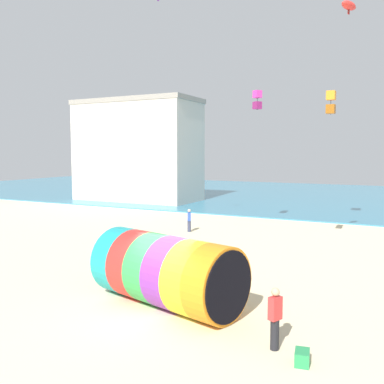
# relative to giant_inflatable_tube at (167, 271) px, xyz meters

# --- Properties ---
(ground_plane) EXTENTS (120.00, 120.00, 0.00)m
(ground_plane) POSITION_rel_giant_inflatable_tube_xyz_m (0.04, -1.02, -1.24)
(ground_plane) COLOR beige
(sea) EXTENTS (120.00, 40.00, 0.10)m
(sea) POSITION_rel_giant_inflatable_tube_xyz_m (0.04, 40.71, -1.19)
(sea) COLOR teal
(sea) RESTS_ON ground
(giant_inflatable_tube) EXTENTS (5.92, 3.79, 2.48)m
(giant_inflatable_tube) POSITION_rel_giant_inflatable_tube_xyz_m (0.00, 0.00, 0.00)
(giant_inflatable_tube) COLOR teal
(giant_inflatable_tube) RESTS_ON ground
(kite_handler) EXTENTS (0.35, 0.42, 1.72)m
(kite_handler) POSITION_rel_giant_inflatable_tube_xyz_m (4.31, -1.58, -0.36)
(kite_handler) COLOR black
(kite_handler) RESTS_ON ground
(kite_red_parafoil) EXTENTS (0.82, 1.21, 0.60)m
(kite_red_parafoil) POSITION_rel_giant_inflatable_tube_xyz_m (4.65, 8.38, 10.69)
(kite_red_parafoil) COLOR red
(kite_orange_box) EXTENTS (0.44, 0.44, 1.23)m
(kite_orange_box) POSITION_rel_giant_inflatable_tube_xyz_m (3.64, 10.62, 6.69)
(kite_orange_box) COLOR orange
(kite_magenta_box) EXTENTS (0.63, 0.63, 1.30)m
(kite_magenta_box) POSITION_rel_giant_inflatable_tube_xyz_m (-1.75, 14.91, 7.57)
(kite_magenta_box) COLOR #D1339E
(bystander_near_water) EXTENTS (0.36, 0.42, 1.54)m
(bystander_near_water) POSITION_rel_giant_inflatable_tube_xyz_m (-5.71, 12.77, -0.46)
(bystander_near_water) COLOR #383D56
(bystander_near_water) RESTS_ON ground
(promenade_building) EXTENTS (13.65, 6.39, 11.07)m
(promenade_building) POSITION_rel_giant_inflatable_tube_xyz_m (-19.36, 26.83, 4.30)
(promenade_building) COLOR beige
(promenade_building) RESTS_ON ground
(cooler_box) EXTENTS (0.45, 0.57, 0.36)m
(cooler_box) POSITION_rel_giant_inflatable_tube_xyz_m (5.17, -2.06, -1.06)
(cooler_box) COLOR #268C4C
(cooler_box) RESTS_ON ground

